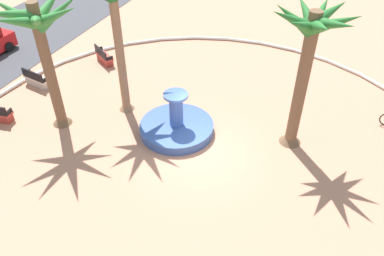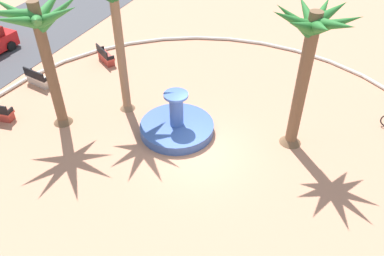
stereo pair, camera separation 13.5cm
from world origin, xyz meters
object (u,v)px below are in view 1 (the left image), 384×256
object	(u,v)px
fountain	(177,127)
palm_tree_near_fountain	(310,45)
palm_tree_by_curb	(39,32)
palm_tree_mid_plaza	(114,4)
bench_north	(104,58)
bench_southwest	(37,80)

from	to	relation	value
fountain	palm_tree_near_fountain	world-z (taller)	palm_tree_near_fountain
palm_tree_by_curb	palm_tree_near_fountain	bearing A→B (deg)	-75.59
palm_tree_near_fountain	palm_tree_by_curb	bearing A→B (deg)	104.41
palm_tree_near_fountain	palm_tree_mid_plaza	distance (m)	8.32
fountain	palm_tree_by_curb	bearing A→B (deg)	105.03
palm_tree_mid_plaza	bench_north	size ratio (longest dim) A/B	4.37
palm_tree_mid_plaza	palm_tree_by_curb	bearing A→B (deg)	133.24
bench_north	palm_tree_near_fountain	bearing A→B (deg)	-105.56
palm_tree_mid_plaza	bench_north	xyz separation A→B (m)	(3.84, 3.75, -5.16)
palm_tree_near_fountain	bench_north	distance (m)	13.27
fountain	bench_north	xyz separation A→B (m)	(4.61, 6.86, 0.04)
fountain	palm_tree_near_fountain	xyz separation A→B (m)	(1.26, -5.17, 4.55)
palm_tree_near_fountain	palm_tree_by_curb	world-z (taller)	palm_tree_near_fountain
palm_tree_mid_plaza	bench_southwest	size ratio (longest dim) A/B	4.22
palm_tree_near_fountain	bench_southwest	distance (m)	14.80
fountain	palm_tree_near_fountain	distance (m)	7.00
fountain	bench_north	world-z (taller)	fountain
palm_tree_mid_plaza	bench_north	distance (m)	7.45
palm_tree_near_fountain	bench_north	xyz separation A→B (m)	(3.35, 12.03, -4.51)
fountain	palm_tree_by_curb	xyz separation A→B (m)	(-1.48, 5.50, 4.47)
palm_tree_by_curb	palm_tree_mid_plaza	xyz separation A→B (m)	(2.25, -2.39, 0.73)
fountain	palm_tree_mid_plaza	distance (m)	6.11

